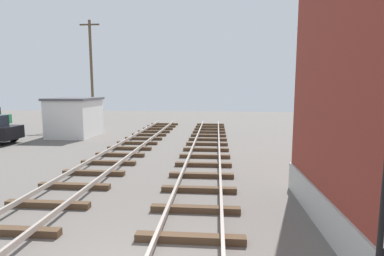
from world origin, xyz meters
TOP-DOWN VIEW (x-y plane):
  - control_hut at (-8.92, 16.02)m, footprint 3.00×3.80m
  - utility_pole_far at (-10.24, 22.35)m, footprint 1.80×0.24m

SIDE VIEW (x-z plane):
  - control_hut at x=-8.92m, z-range 0.01..2.77m
  - utility_pole_far at x=-10.24m, z-range 0.20..9.70m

